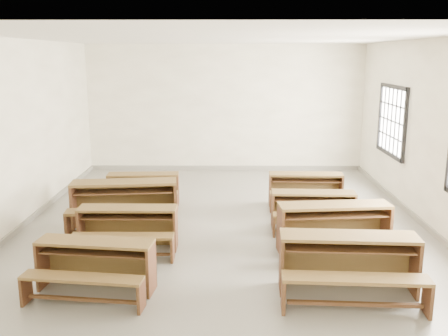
{
  "coord_description": "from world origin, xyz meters",
  "views": [
    {
      "loc": [
        0.06,
        -8.47,
        2.92
      ],
      "look_at": [
        0.0,
        0.0,
        1.0
      ],
      "focal_mm": 40.0,
      "sensor_mm": 36.0,
      "label": 1
    }
  ],
  "objects_px": {
    "desk_set_1": "(128,226)",
    "desk_set_6": "(313,207)",
    "desk_set_3": "(143,187)",
    "desk_set_5": "(335,225)",
    "desk_set_0": "(95,263)",
    "desk_set_4": "(349,261)",
    "desk_set_7": "(306,187)",
    "desk_set_2": "(124,201)"
  },
  "relations": [
    {
      "from": "desk_set_1",
      "to": "desk_set_6",
      "type": "xyz_separation_m",
      "value": [
        2.99,
        1.0,
        -0.02
      ]
    },
    {
      "from": "desk_set_3",
      "to": "desk_set_5",
      "type": "height_order",
      "value": "desk_set_5"
    },
    {
      "from": "desk_set_1",
      "to": "desk_set_6",
      "type": "relative_size",
      "value": 1.02
    },
    {
      "from": "desk_set_0",
      "to": "desk_set_3",
      "type": "distance_m",
      "value": 3.75
    },
    {
      "from": "desk_set_1",
      "to": "desk_set_4",
      "type": "height_order",
      "value": "desk_set_4"
    },
    {
      "from": "desk_set_5",
      "to": "desk_set_7",
      "type": "height_order",
      "value": "desk_set_5"
    },
    {
      "from": "desk_set_2",
      "to": "desk_set_5",
      "type": "xyz_separation_m",
      "value": [
        3.39,
        -1.14,
        -0.03
      ]
    },
    {
      "from": "desk_set_0",
      "to": "desk_set_6",
      "type": "xyz_separation_m",
      "value": [
        3.14,
        2.38,
        -0.01
      ]
    },
    {
      "from": "desk_set_5",
      "to": "desk_set_7",
      "type": "relative_size",
      "value": 1.19
    },
    {
      "from": "desk_set_0",
      "to": "desk_set_3",
      "type": "relative_size",
      "value": 1.08
    },
    {
      "from": "desk_set_0",
      "to": "desk_set_6",
      "type": "bearing_deg",
      "value": 44.2
    },
    {
      "from": "desk_set_3",
      "to": "desk_set_4",
      "type": "relative_size",
      "value": 0.83
    },
    {
      "from": "desk_set_4",
      "to": "desk_set_6",
      "type": "xyz_separation_m",
      "value": [
        -0.03,
        2.43,
        -0.07
      ]
    },
    {
      "from": "desk_set_0",
      "to": "desk_set_1",
      "type": "distance_m",
      "value": 1.38
    },
    {
      "from": "desk_set_6",
      "to": "desk_set_7",
      "type": "xyz_separation_m",
      "value": [
        0.07,
        1.32,
        0.0
      ]
    },
    {
      "from": "desk_set_4",
      "to": "desk_set_7",
      "type": "height_order",
      "value": "desk_set_4"
    },
    {
      "from": "desk_set_5",
      "to": "desk_set_7",
      "type": "xyz_separation_m",
      "value": [
        -0.07,
        2.42,
        -0.06
      ]
    },
    {
      "from": "desk_set_0",
      "to": "desk_set_6",
      "type": "distance_m",
      "value": 3.94
    },
    {
      "from": "desk_set_3",
      "to": "desk_set_1",
      "type": "bearing_deg",
      "value": -89.02
    },
    {
      "from": "desk_set_0",
      "to": "desk_set_4",
      "type": "height_order",
      "value": "desk_set_4"
    },
    {
      "from": "desk_set_6",
      "to": "desk_set_1",
      "type": "bearing_deg",
      "value": -159.35
    },
    {
      "from": "desk_set_2",
      "to": "desk_set_4",
      "type": "xyz_separation_m",
      "value": [
        3.28,
        -2.47,
        -0.03
      ]
    },
    {
      "from": "desk_set_4",
      "to": "desk_set_6",
      "type": "relative_size",
      "value": 1.2
    },
    {
      "from": "desk_set_3",
      "to": "desk_set_7",
      "type": "relative_size",
      "value": 0.98
    },
    {
      "from": "desk_set_1",
      "to": "desk_set_2",
      "type": "distance_m",
      "value": 1.08
    },
    {
      "from": "desk_set_2",
      "to": "desk_set_4",
      "type": "height_order",
      "value": "desk_set_2"
    },
    {
      "from": "desk_set_0",
      "to": "desk_set_2",
      "type": "bearing_deg",
      "value": 99.69
    },
    {
      "from": "desk_set_4",
      "to": "desk_set_5",
      "type": "bearing_deg",
      "value": 88.58
    },
    {
      "from": "desk_set_1",
      "to": "desk_set_2",
      "type": "bearing_deg",
      "value": 103.84
    },
    {
      "from": "desk_set_6",
      "to": "desk_set_2",
      "type": "bearing_deg",
      "value": -178.58
    },
    {
      "from": "desk_set_4",
      "to": "desk_set_6",
      "type": "height_order",
      "value": "desk_set_4"
    },
    {
      "from": "desk_set_2",
      "to": "desk_set_4",
      "type": "bearing_deg",
      "value": -42.9
    },
    {
      "from": "desk_set_0",
      "to": "desk_set_1",
      "type": "xyz_separation_m",
      "value": [
        0.14,
        1.38,
        0.0
      ]
    },
    {
      "from": "desk_set_7",
      "to": "desk_set_5",
      "type": "bearing_deg",
      "value": -86.21
    },
    {
      "from": "desk_set_2",
      "to": "desk_set_7",
      "type": "bearing_deg",
      "value": 15.27
    },
    {
      "from": "desk_set_2",
      "to": "desk_set_6",
      "type": "relative_size",
      "value": 1.3
    },
    {
      "from": "desk_set_2",
      "to": "desk_set_3",
      "type": "relative_size",
      "value": 1.31
    },
    {
      "from": "desk_set_2",
      "to": "desk_set_3",
      "type": "height_order",
      "value": "desk_set_2"
    },
    {
      "from": "desk_set_3",
      "to": "desk_set_5",
      "type": "distance_m",
      "value": 4.11
    },
    {
      "from": "desk_set_5",
      "to": "desk_set_7",
      "type": "bearing_deg",
      "value": 86.06
    },
    {
      "from": "desk_set_4",
      "to": "desk_set_7",
      "type": "relative_size",
      "value": 1.18
    },
    {
      "from": "desk_set_4",
      "to": "desk_set_7",
      "type": "distance_m",
      "value": 3.76
    }
  ]
}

